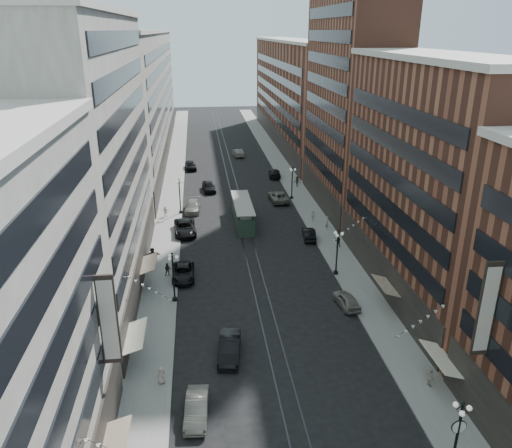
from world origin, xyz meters
name	(u,v)px	position (x,y,z in m)	size (l,w,h in m)	color
ground	(237,201)	(0.00, 60.00, 0.00)	(220.00, 220.00, 0.00)	black
sidewalk_west	(173,186)	(-11.00, 70.00, 0.07)	(4.00, 180.00, 0.15)	gray
sidewalk_east	(291,182)	(11.00, 70.00, 0.07)	(4.00, 180.00, 0.15)	gray
rail_west	(229,184)	(-0.70, 70.00, 0.01)	(0.12, 180.00, 0.02)	#2D2D33
rail_east	(237,184)	(0.70, 70.00, 0.01)	(0.12, 180.00, 0.02)	#2D2D33
building_west_mid	(92,162)	(-17.00, 33.00, 14.00)	(8.00, 36.00, 28.00)	#ACA798
building_west_far	(146,96)	(-17.00, 96.00, 13.00)	(8.00, 90.00, 26.00)	#ACA798
building_east_mid	(427,184)	(17.00, 28.00, 12.00)	(8.00, 30.00, 24.00)	brown
building_east_tower	(352,71)	(17.00, 56.00, 21.00)	(8.00, 26.00, 42.00)	brown
building_east_far	(291,94)	(17.00, 105.00, 12.00)	(8.00, 72.00, 24.00)	brown
lamppost_sw_far	(173,275)	(-9.20, 28.00, 3.10)	(1.03, 1.14, 5.52)	black
lamppost_sw_mid	(180,195)	(-9.20, 55.00, 3.10)	(1.03, 1.14, 5.52)	black
lamppost_se_near	(458,433)	(9.20, 4.00, 3.22)	(1.08, 1.14, 5.52)	black
lamppost_se_far	(337,251)	(9.20, 32.00, 3.10)	(1.03, 1.14, 5.52)	black
lamppost_se_mid	(292,182)	(9.20, 60.00, 3.10)	(1.03, 1.14, 5.52)	black
streetcar	(243,213)	(0.00, 50.02, 1.49)	(2.59, 11.69, 3.23)	#253B2D
car_1	(197,408)	(-7.04, 10.92, 0.76)	(1.60, 4.60, 1.52)	#636258
car_2	(183,272)	(-8.40, 33.20, 0.75)	(2.47, 5.36, 1.49)	black
car_4	(346,300)	(8.40, 25.00, 0.73)	(1.72, 4.28, 1.46)	gray
car_5	(229,348)	(-4.13, 18.00, 0.85)	(1.80, 5.15, 1.70)	black
pedestrian_1	(161,375)	(-9.81, 14.83, 0.91)	(0.74, 0.40, 1.51)	#A99E8C
pedestrian_2	(168,269)	(-10.17, 33.82, 0.93)	(0.76, 0.42, 1.56)	black
pedestrian_4	(430,378)	(11.40, 11.97, 0.93)	(0.91, 0.41, 1.55)	#B4A995
car_7	(185,228)	(-8.40, 46.83, 0.88)	(2.92, 6.34, 1.76)	black
car_8	(193,206)	(-7.36, 55.94, 0.81)	(2.27, 5.59, 1.62)	gray
car_9	(191,165)	(-7.77, 81.37, 0.87)	(2.06, 5.11, 1.74)	black
car_10	(309,234)	(8.40, 42.90, 0.73)	(1.55, 4.44, 1.46)	black
car_11	(278,196)	(6.80, 59.21, 0.83)	(2.75, 5.97, 1.66)	slate
car_12	(275,173)	(8.40, 73.78, 0.77)	(2.17, 5.33, 1.55)	black
car_13	(209,186)	(-4.50, 66.18, 0.87)	(2.06, 5.12, 1.75)	black
car_14	(238,153)	(2.76, 91.42, 0.84)	(1.78, 5.11, 1.68)	slate
pedestrian_5	(153,255)	(-12.15, 37.54, 1.12)	(1.79, 0.51, 1.93)	black
pedestrian_6	(165,211)	(-11.43, 53.64, 0.98)	(0.97, 0.44, 1.66)	beige
pedestrian_7	(338,241)	(11.52, 39.59, 0.95)	(0.78, 0.43, 1.61)	black
pedestrian_8	(327,223)	(11.60, 45.82, 1.12)	(0.70, 0.46, 1.93)	beige
pedestrian_9	(297,181)	(11.41, 66.57, 1.12)	(1.25, 0.52, 1.93)	black
pedestrian_extra_0	(313,215)	(10.35, 49.34, 0.98)	(1.07, 0.44, 1.65)	#A29B86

